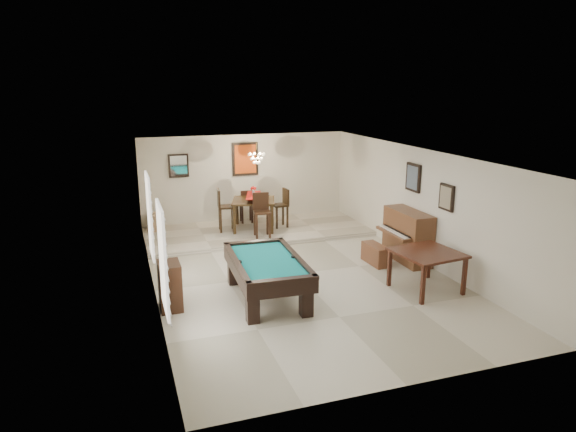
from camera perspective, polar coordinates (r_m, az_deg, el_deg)
ground_plane at (r=11.21m, az=0.99°, el=-6.48°), size 6.00×9.00×0.02m
wall_back at (r=15.03m, az=-4.77°, el=4.08°), size 6.00×0.04×2.60m
wall_front at (r=6.96m, az=13.71°, el=-8.80°), size 6.00×0.04×2.60m
wall_left at (r=10.23m, az=-15.02°, el=-1.33°), size 0.04×9.00×2.60m
wall_right at (r=12.12m, az=14.50°, el=1.15°), size 0.04×9.00×2.60m
ceiling at (r=10.56m, az=1.05°, el=6.86°), size 6.00×9.00×0.04m
dining_step at (r=14.13m, az=-3.44°, el=-1.73°), size 6.00×2.50×0.12m
window_left_front at (r=8.10m, az=-13.75°, el=-4.67°), size 0.06×1.00×1.70m
window_left_rear at (r=10.79m, az=-15.12°, el=0.02°), size 0.06×1.00×1.70m
pool_table at (r=9.85m, az=-2.34°, el=-7.05°), size 1.36×2.38×0.78m
square_table at (r=10.58m, az=15.09°, el=-5.92°), size 1.31×1.31×0.81m
upright_piano at (r=12.09m, az=12.59°, el=-2.24°), size 0.80×1.42×1.19m
piano_bench at (r=11.92m, az=9.69°, el=-4.21°), size 0.34×0.81×0.45m
apothecary_chest at (r=9.65m, az=-12.99°, el=-7.56°), size 0.39×0.59×0.88m
dining_table at (r=14.07m, az=-3.83°, el=0.42°), size 1.42×1.42×0.94m
flower_vase at (r=13.93m, az=-3.87°, el=2.83°), size 0.19×0.19×0.26m
dining_chair_south at (r=13.30m, az=-2.90°, el=0.06°), size 0.47×0.47×1.14m
dining_chair_north at (r=14.78m, az=-4.67°, el=1.13°), size 0.38×0.38×0.96m
dining_chair_west at (r=13.91m, az=-6.87°, el=0.65°), size 0.47×0.47×1.16m
dining_chair_east at (r=14.22m, az=-0.91°, el=0.89°), size 0.43×0.43×1.07m
corner_bench at (r=14.47m, az=-14.43°, el=-0.61°), size 0.42×0.52×0.45m
chandelier at (r=13.64m, az=-3.52°, el=6.88°), size 0.44×0.44×0.60m
back_painting at (r=14.89m, az=-4.78°, el=6.33°), size 0.75×0.06×0.95m
back_mirror at (r=14.57m, az=-12.07°, el=5.48°), size 0.55×0.06×0.65m
right_picture_upper at (r=12.23m, az=13.76°, el=4.18°), size 0.06×0.55×0.65m
right_picture_lower at (r=11.21m, az=17.21°, el=1.99°), size 0.06×0.45×0.55m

